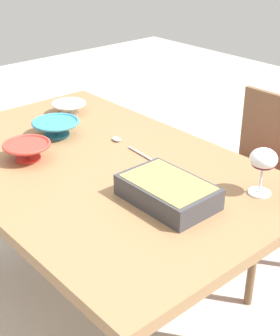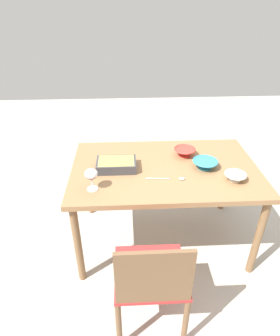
# 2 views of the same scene
# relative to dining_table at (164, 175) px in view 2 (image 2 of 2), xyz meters

# --- Properties ---
(ground_plane) EXTENTS (8.00, 8.00, 0.00)m
(ground_plane) POSITION_rel_dining_table_xyz_m (0.00, 0.00, -0.67)
(ground_plane) COLOR #B2ADA3
(dining_table) EXTENTS (1.43, 0.91, 0.75)m
(dining_table) POSITION_rel_dining_table_xyz_m (0.00, 0.00, 0.00)
(dining_table) COLOR olive
(dining_table) RESTS_ON ground_plane
(chair) EXTENTS (0.43, 0.42, 0.83)m
(chair) POSITION_rel_dining_table_xyz_m (0.17, 0.81, -0.20)
(chair) COLOR #B22D2D
(chair) RESTS_ON ground_plane
(wine_glass) EXTENTS (0.09, 0.09, 0.16)m
(wine_glass) POSITION_rel_dining_table_xyz_m (0.53, 0.27, 0.19)
(wine_glass) COLOR white
(wine_glass) RESTS_ON dining_table
(casserole_dish) EXTENTS (0.30, 0.19, 0.07)m
(casserole_dish) POSITION_rel_dining_table_xyz_m (0.37, 0.01, 0.11)
(casserole_dish) COLOR #38383D
(casserole_dish) RESTS_ON dining_table
(mixing_bowl) EXTENTS (0.16, 0.16, 0.06)m
(mixing_bowl) POSITION_rel_dining_table_xyz_m (-0.48, 0.21, 0.11)
(mixing_bowl) COLOR white
(mixing_bowl) RESTS_ON dining_table
(small_bowl) EXTENTS (0.19, 0.19, 0.07)m
(small_bowl) POSITION_rel_dining_table_xyz_m (-0.30, 0.03, 0.11)
(small_bowl) COLOR teal
(small_bowl) RESTS_ON dining_table
(serving_bowl) EXTENTS (0.18, 0.18, 0.07)m
(serving_bowl) POSITION_rel_dining_table_xyz_m (-0.18, -0.17, 0.11)
(serving_bowl) COLOR red
(serving_bowl) RESTS_ON dining_table
(serving_spoon) EXTENTS (0.28, 0.04, 0.01)m
(serving_spoon) POSITION_rel_dining_table_xyz_m (-0.04, 0.18, 0.08)
(serving_spoon) COLOR silver
(serving_spoon) RESTS_ON dining_table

